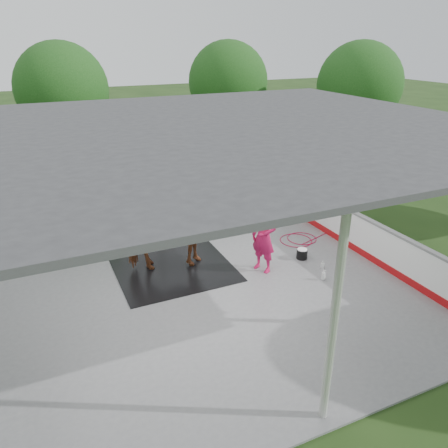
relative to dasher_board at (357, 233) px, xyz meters
name	(u,v)px	position (x,y,z in m)	size (l,w,h in m)	color
ground	(213,285)	(-4.60, 0.00, -0.59)	(100.00, 100.00, 0.00)	#1E3814
concrete_slab	(213,284)	(-4.60, 0.00, -0.57)	(12.00, 10.00, 0.05)	slate
pavilion_structure	(211,131)	(-4.60, 0.00, 3.37)	(12.60, 10.60, 4.05)	beige
dasher_board	(357,233)	(0.00, 0.00, 0.00)	(0.16, 8.00, 1.15)	#A50D11
tree_belt	(208,131)	(-4.30, 0.90, 3.20)	(28.00, 28.00, 5.80)	#382314
rubber_mat	(174,268)	(-5.28, 1.14, -0.53)	(3.07, 2.88, 0.02)	black
horse	(172,234)	(-5.28, 1.14, 0.51)	(1.11, 2.43, 2.06)	brown
handler	(264,236)	(-3.08, 0.08, 0.45)	(0.73, 0.48, 1.99)	#C5154E
wash_bucket	(302,254)	(-1.74, 0.20, -0.39)	(0.31, 0.31, 0.29)	black
soap_bottle_a	(324,275)	(-1.91, -1.04, -0.40)	(0.11, 0.11, 0.29)	silver
soap_bottle_b	(323,264)	(-1.55, -0.51, -0.44)	(0.10, 0.10, 0.21)	#338CD8
hose_coil	(299,239)	(-1.12, 1.28, -0.53)	(1.86, 0.99, 0.02)	#AE0C36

